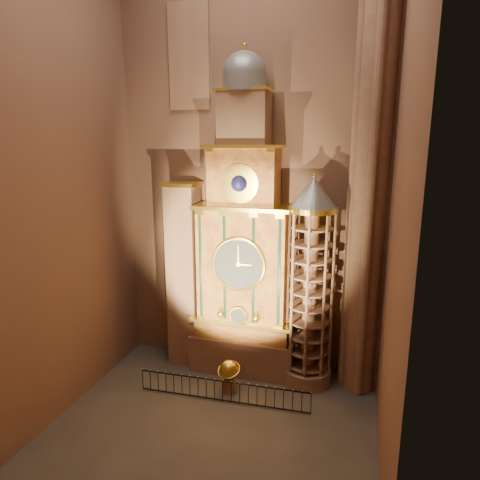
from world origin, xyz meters
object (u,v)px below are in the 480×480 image
(astronomical_clock, at_px, (244,252))
(portrait_tower, at_px, (184,275))
(stair_turret, at_px, (310,286))
(celestial_globe, at_px, (229,373))
(iron_railing, at_px, (223,391))

(astronomical_clock, height_order, portrait_tower, astronomical_clock)
(portrait_tower, xyz_separation_m, stair_turret, (6.90, -0.28, 0.12))
(celestial_globe, height_order, iron_railing, celestial_globe)
(celestial_globe, distance_m, iron_railing, 1.04)
(stair_turret, bearing_deg, iron_railing, -140.30)
(portrait_tower, height_order, iron_railing, portrait_tower)
(astronomical_clock, distance_m, celestial_globe, 6.13)
(astronomical_clock, distance_m, portrait_tower, 3.73)
(astronomical_clock, bearing_deg, stair_turret, -4.30)
(portrait_tower, relative_size, celestial_globe, 6.10)
(iron_railing, bearing_deg, astronomical_clock, 87.75)
(astronomical_clock, bearing_deg, celestial_globe, -93.02)
(portrait_tower, bearing_deg, celestial_globe, -35.56)
(portrait_tower, height_order, stair_turret, stair_turret)
(iron_railing, bearing_deg, celestial_globe, 89.64)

